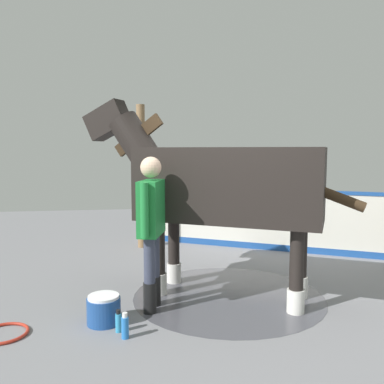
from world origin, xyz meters
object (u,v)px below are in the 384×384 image
(handler, at_px, (151,221))
(wash_bucket, at_px, (104,310))
(horse, at_px, (220,185))
(bottle_spray, at_px, (125,327))
(hose_coil, at_px, (3,333))
(bottle_shampoo, at_px, (119,322))

(handler, distance_m, wash_bucket, 1.09)
(horse, relative_size, handler, 1.84)
(bottle_spray, xyz_separation_m, hose_coil, (0.25, 1.22, -0.10))
(bottle_spray, bearing_deg, hose_coil, 78.59)
(wash_bucket, height_order, hose_coil, wash_bucket)
(wash_bucket, height_order, bottle_spray, wash_bucket)
(horse, xyz_separation_m, wash_bucket, (-0.66, 1.41, -1.27))
(horse, distance_m, handler, 1.01)
(wash_bucket, relative_size, hose_coil, 0.74)
(wash_bucket, relative_size, bottle_shampoo, 1.54)
(bottle_shampoo, distance_m, hose_coil, 1.16)
(handler, relative_size, bottle_spray, 6.79)
(hose_coil, bearing_deg, bottle_shampoo, -94.68)
(handler, distance_m, hose_coil, 1.89)
(bottle_shampoo, xyz_separation_m, hose_coil, (0.09, 1.15, -0.09))
(horse, relative_size, bottle_spray, 12.50)
(wash_bucket, height_order, bottle_shampoo, wash_bucket)
(wash_bucket, bearing_deg, handler, -58.85)
(handler, bearing_deg, wash_bucket, -132.63)
(wash_bucket, bearing_deg, horse, -64.96)
(bottle_spray, relative_size, hose_coil, 0.54)
(bottle_shampoo, distance_m, bottle_spray, 0.17)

